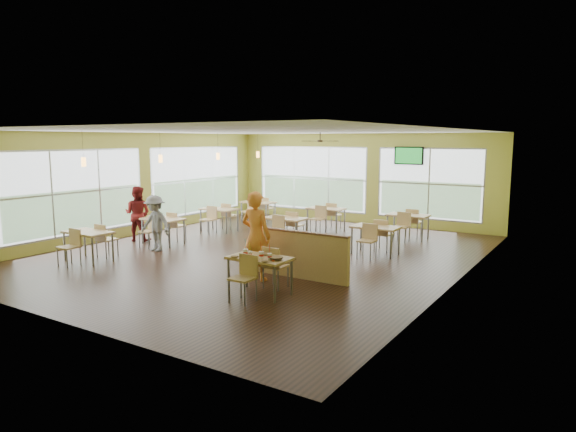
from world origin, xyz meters
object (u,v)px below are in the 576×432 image
object	(u,v)px
half_wall_divider	(299,254)
food_basket	(276,258)
main_table	(260,263)
man_plaid	(256,236)

from	to	relation	value
half_wall_divider	food_basket	xyz separation A→B (m)	(0.40, -1.49, 0.26)
half_wall_divider	food_basket	size ratio (longest dim) A/B	9.10
main_table	man_plaid	world-z (taller)	man_plaid
main_table	man_plaid	size ratio (longest dim) A/B	0.79
main_table	food_basket	bearing A→B (deg)	-5.30
half_wall_divider	man_plaid	distance (m)	1.02
main_table	half_wall_divider	world-z (taller)	half_wall_divider
main_table	man_plaid	distance (m)	1.14
man_plaid	main_table	bearing A→B (deg)	128.60
food_basket	half_wall_divider	bearing A→B (deg)	105.04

